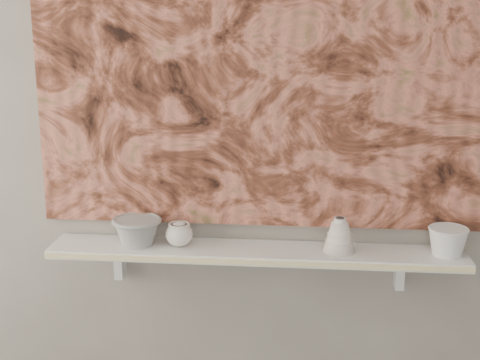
# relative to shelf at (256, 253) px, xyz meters

# --- Properties ---
(wall_back) EXTENTS (3.60, 0.00, 3.60)m
(wall_back) POSITION_rel_shelf_xyz_m (0.00, 0.09, 0.44)
(wall_back) COLOR slate
(wall_back) RESTS_ON floor
(shelf) EXTENTS (1.40, 0.18, 0.03)m
(shelf) POSITION_rel_shelf_xyz_m (0.00, 0.00, 0.00)
(shelf) COLOR silver
(shelf) RESTS_ON wall_back
(shelf_stripe) EXTENTS (1.40, 0.01, 0.02)m
(shelf_stripe) POSITION_rel_shelf_xyz_m (0.00, -0.09, 0.00)
(shelf_stripe) COLOR beige
(shelf_stripe) RESTS_ON shelf
(bracket_left) EXTENTS (0.03, 0.06, 0.12)m
(bracket_left) POSITION_rel_shelf_xyz_m (-0.49, 0.06, -0.07)
(bracket_left) COLOR silver
(bracket_left) RESTS_ON wall_back
(bracket_right) EXTENTS (0.03, 0.06, 0.12)m
(bracket_right) POSITION_rel_shelf_xyz_m (0.49, 0.06, -0.07)
(bracket_right) COLOR silver
(bracket_right) RESTS_ON wall_back
(painting) EXTENTS (1.50, 0.02, 1.10)m
(painting) POSITION_rel_shelf_xyz_m (0.00, 0.08, 0.62)
(painting) COLOR brown
(painting) RESTS_ON wall_back
(house_motif) EXTENTS (0.09, 0.00, 0.08)m
(house_motif) POSITION_rel_shelf_xyz_m (0.45, 0.07, 0.32)
(house_motif) COLOR black
(house_motif) RESTS_ON painting
(bowl_grey) EXTENTS (0.22, 0.22, 0.10)m
(bowl_grey) POSITION_rel_shelf_xyz_m (-0.41, 0.00, 0.06)
(bowl_grey) COLOR gray
(bowl_grey) RESTS_ON shelf
(cup_cream) EXTENTS (0.11, 0.11, 0.08)m
(cup_cream) POSITION_rel_shelf_xyz_m (-0.26, 0.00, 0.06)
(cup_cream) COLOR silver
(cup_cream) RESTS_ON shelf
(bell_vessel) EXTENTS (0.13, 0.13, 0.12)m
(bell_vessel) POSITION_rel_shelf_xyz_m (0.28, 0.00, 0.07)
(bell_vessel) COLOR silver
(bell_vessel) RESTS_ON shelf
(bowl_white) EXTENTS (0.16, 0.16, 0.09)m
(bowl_white) POSITION_rel_shelf_xyz_m (0.63, 0.00, 0.06)
(bowl_white) COLOR white
(bowl_white) RESTS_ON shelf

